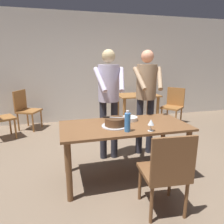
% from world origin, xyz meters
% --- Properties ---
extents(ground_plane, '(14.00, 14.00, 0.00)m').
position_xyz_m(ground_plane, '(0.00, 0.00, 0.00)').
color(ground_plane, '#7A6651').
extents(back_wall, '(10.00, 0.12, 2.70)m').
position_xyz_m(back_wall, '(0.00, 2.97, 1.35)').
color(back_wall, silver).
rests_on(back_wall, ground_plane).
extents(main_dining_table, '(1.65, 0.79, 0.75)m').
position_xyz_m(main_dining_table, '(0.00, 0.00, 0.64)').
color(main_dining_table, brown).
rests_on(main_dining_table, ground_plane).
extents(cake_on_platter, '(0.34, 0.34, 0.11)m').
position_xyz_m(cake_on_platter, '(-0.14, -0.03, 0.80)').
color(cake_on_platter, silver).
rests_on(cake_on_platter, main_dining_table).
extents(cake_knife, '(0.26, 0.12, 0.02)m').
position_xyz_m(cake_knife, '(-0.20, -0.00, 0.87)').
color(cake_knife, silver).
rests_on(cake_knife, cake_on_platter).
extents(plate_stack, '(0.22, 0.22, 0.05)m').
position_xyz_m(plate_stack, '(0.13, 0.18, 0.78)').
color(plate_stack, white).
rests_on(plate_stack, main_dining_table).
extents(wine_glass_near, '(0.08, 0.08, 0.14)m').
position_xyz_m(wine_glass_near, '(0.22, -0.31, 0.85)').
color(wine_glass_near, silver).
rests_on(wine_glass_near, main_dining_table).
extents(water_bottle, '(0.07, 0.07, 0.25)m').
position_xyz_m(water_bottle, '(-0.05, -0.25, 0.86)').
color(water_bottle, '#387AC6').
rests_on(water_bottle, main_dining_table).
extents(person_cutting_cake, '(0.47, 0.56, 1.72)m').
position_xyz_m(person_cutting_cake, '(-0.06, 0.61, 1.08)').
color(person_cutting_cake, '#2D2D38').
rests_on(person_cutting_cake, ground_plane).
extents(person_standing_beside, '(0.46, 0.57, 1.72)m').
position_xyz_m(person_standing_beside, '(0.57, 0.64, 1.08)').
color(person_standing_beside, '#2D2D38').
rests_on(person_standing_beside, ground_plane).
extents(chair_near_side, '(0.47, 0.47, 0.90)m').
position_xyz_m(chair_near_side, '(0.19, -0.77, 0.49)').
color(chair_near_side, brown).
rests_on(chair_near_side, ground_plane).
extents(background_table, '(1.00, 0.70, 0.74)m').
position_xyz_m(background_table, '(1.08, 2.27, 0.58)').
color(background_table, '#9E6633').
rests_on(background_table, ground_plane).
extents(background_chair_1, '(0.62, 0.62, 0.90)m').
position_xyz_m(background_chair_1, '(1.94, 2.03, 0.49)').
color(background_chair_1, '#9E6633').
rests_on(background_chair_1, ground_plane).
extents(background_chair_2, '(0.59, 0.59, 0.90)m').
position_xyz_m(background_chair_2, '(-1.55, 2.52, 0.49)').
color(background_chair_2, '#9E6633').
rests_on(background_chair_2, ground_plane).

